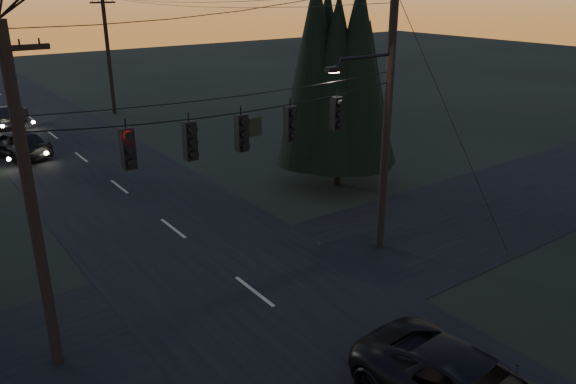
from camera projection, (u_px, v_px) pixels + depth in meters
main_road at (135, 199)px, 25.38m from camera, size 8.00×120.00×0.02m
cross_road at (254, 292)px, 17.79m from camera, size 60.00×7.00×0.02m
utility_pole_right at (379, 247)px, 20.80m from camera, size 5.00×0.30×10.00m
utility_pole_left at (59, 362)px, 14.50m from camera, size 1.80×0.30×8.50m
utility_pole_far_r at (115, 113)px, 42.07m from camera, size 1.80×0.30×8.50m
span_signal_assembly at (243, 130)px, 15.81m from camera, size 11.50×0.44×1.53m
evergreen_right at (340, 80)px, 25.53m from camera, size 4.49×4.49×8.87m
sedan_oncoming_a at (17, 143)px, 31.27m from camera, size 3.22×5.01×1.59m
sedan_oncoming_b at (11, 116)px, 38.15m from camera, size 2.93×4.40×1.37m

